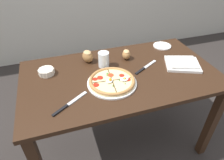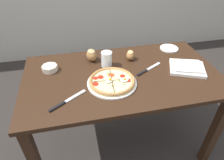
% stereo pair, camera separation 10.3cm
% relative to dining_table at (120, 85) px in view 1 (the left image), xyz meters
% --- Properties ---
extents(ground_plane, '(12.00, 12.00, 0.00)m').
position_rel_dining_table_xyz_m(ground_plane, '(0.00, 0.00, -0.65)').
color(ground_plane, '#2D2826').
extents(dining_table, '(1.38, 0.77, 0.75)m').
position_rel_dining_table_xyz_m(dining_table, '(0.00, 0.00, 0.00)').
color(dining_table, '#331E11').
rests_on(dining_table, ground_plane).
extents(pizza, '(0.33, 0.33, 0.05)m').
position_rel_dining_table_xyz_m(pizza, '(-0.10, -0.10, 0.13)').
color(pizza, white).
rests_on(pizza, dining_table).
extents(ramekin_bowl, '(0.11, 0.11, 0.04)m').
position_rel_dining_table_xyz_m(ramekin_bowl, '(-0.50, 0.15, 0.13)').
color(ramekin_bowl, silver).
rests_on(ramekin_bowl, dining_table).
extents(napkin_folded, '(0.30, 0.28, 0.04)m').
position_rel_dining_table_xyz_m(napkin_folded, '(0.48, -0.04, 0.12)').
color(napkin_folded, silver).
rests_on(napkin_folded, dining_table).
extents(bread_piece_near, '(0.08, 0.09, 0.07)m').
position_rel_dining_table_xyz_m(bread_piece_near, '(0.11, 0.18, 0.15)').
color(bread_piece_near, '#A3703D').
rests_on(bread_piece_near, dining_table).
extents(bread_piece_mid, '(0.10, 0.12, 0.09)m').
position_rel_dining_table_xyz_m(bread_piece_mid, '(-0.19, 0.23, 0.15)').
color(bread_piece_mid, olive).
rests_on(bread_piece_mid, dining_table).
extents(knife_main, '(0.23, 0.14, 0.01)m').
position_rel_dining_table_xyz_m(knife_main, '(0.20, 0.01, 0.11)').
color(knife_main, silver).
rests_on(knife_main, dining_table).
extents(knife_spare, '(0.23, 0.16, 0.01)m').
position_rel_dining_table_xyz_m(knife_spare, '(-0.39, -0.21, 0.11)').
color(knife_spare, silver).
rests_on(knife_spare, dining_table).
extents(water_glass, '(0.08, 0.08, 0.11)m').
position_rel_dining_table_xyz_m(water_glass, '(-0.09, 0.13, 0.16)').
color(water_glass, white).
rests_on(water_glass, dining_table).
extents(side_saucer, '(0.15, 0.15, 0.01)m').
position_rel_dining_table_xyz_m(side_saucer, '(0.49, 0.28, 0.11)').
color(side_saucer, white).
rests_on(side_saucer, dining_table).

